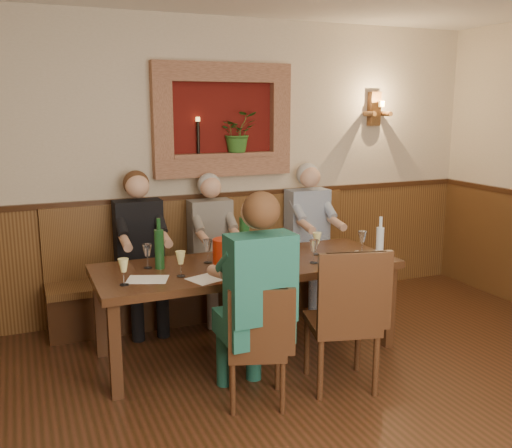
{
  "coord_description": "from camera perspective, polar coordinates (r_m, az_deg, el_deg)",
  "views": [
    {
      "loc": [
        -1.64,
        -2.23,
        1.98
      ],
      "look_at": [
        0.1,
        1.9,
        1.05
      ],
      "focal_mm": 40.0,
      "sensor_mm": 36.0,
      "label": 1
    }
  ],
  "objects": [
    {
      "name": "wine_bottle_green_a",
      "position": [
        4.57,
        -1.16,
        -1.44
      ],
      "size": [
        0.1,
        0.1,
        0.45
      ],
      "rotation": [
        0.0,
        0.0,
        0.18
      ],
      "color": "#19471E",
      "rests_on": "dining_table"
    },
    {
      "name": "bench",
      "position": [
        5.54,
        -4.56,
        -5.68
      ],
      "size": [
        3.0,
        0.45,
        1.11
      ],
      "color": "#381E0F",
      "rests_on": "ground"
    },
    {
      "name": "spittoon_bucket",
      "position": [
        4.4,
        -3.04,
        -2.97
      ],
      "size": [
        0.22,
        0.22,
        0.23
      ],
      "primitive_type": "cylinder",
      "rotation": [
        0.0,
        0.0,
        0.07
      ],
      "color": "red",
      "rests_on": "dining_table"
    },
    {
      "name": "wainscoting",
      "position": [
        3.1,
        12.44,
        -15.28
      ],
      "size": [
        6.02,
        6.02,
        1.15
      ],
      "color": "#4C2D15",
      "rests_on": "ground"
    },
    {
      "name": "tasting_sheet_b",
      "position": [
        4.56,
        0.78,
        -3.92
      ],
      "size": [
        0.33,
        0.29,
        0.0
      ],
      "primitive_type": "cube",
      "rotation": [
        0.0,
        0.0,
        -0.39
      ],
      "color": "white",
      "rests_on": "dining_table"
    },
    {
      "name": "tasting_sheet_d",
      "position": [
        4.18,
        -4.61,
        -5.4
      ],
      "size": [
        0.36,
        0.31,
        0.0
      ],
      "primitive_type": "cube",
      "rotation": [
        0.0,
        0.0,
        0.34
      ],
      "color": "white",
      "rests_on": "dining_table"
    },
    {
      "name": "wine_glass_7",
      "position": [
        4.82,
        6.11,
        -1.97
      ],
      "size": [
        0.08,
        0.08,
        0.19
      ],
      "primitive_type": null,
      "color": "#FFF898",
      "rests_on": "dining_table"
    },
    {
      "name": "wall_sconce",
      "position": [
        6.26,
        11.84,
        11.13
      ],
      "size": [
        0.25,
        0.2,
        0.35
      ],
      "color": "#4C2D15",
      "rests_on": "ground"
    },
    {
      "name": "tasting_sheet_a",
      "position": [
        4.21,
        -10.81,
        -5.46
      ],
      "size": [
        0.34,
        0.3,
        0.0
      ],
      "primitive_type": "cube",
      "rotation": [
        0.0,
        0.0,
        -0.38
      ],
      "color": "white",
      "rests_on": "dining_table"
    },
    {
      "name": "chair_near_left",
      "position": [
        3.95,
        0.02,
        -14.29
      ],
      "size": [
        0.48,
        0.48,
        0.86
      ],
      "rotation": [
        0.0,
        0.0,
        -0.33
      ],
      "color": "#371B10",
      "rests_on": "ground"
    },
    {
      "name": "chair_near_right",
      "position": [
        4.19,
        8.53,
        -12.01
      ],
      "size": [
        0.56,
        0.56,
        1.04
      ],
      "rotation": [
        0.0,
        0.0,
        -0.25
      ],
      "color": "#371B10",
      "rests_on": "ground"
    },
    {
      "name": "person_chair_front",
      "position": [
        3.84,
        -0.12,
        -9.24
      ],
      "size": [
        0.44,
        0.54,
        1.46
      ],
      "color": "#194B58",
      "rests_on": "ground"
    },
    {
      "name": "wine_glass_5",
      "position": [
        4.09,
        -13.09,
        -4.69
      ],
      "size": [
        0.08,
        0.08,
        0.19
      ],
      "primitive_type": null,
      "color": "#FFF898",
      "rests_on": "dining_table"
    },
    {
      "name": "person_bench_right",
      "position": [
        5.77,
        5.52,
        -2.28
      ],
      "size": [
        0.42,
        0.52,
        1.43
      ],
      "color": "navy",
      "rests_on": "ground"
    },
    {
      "name": "person_bench_mid",
      "position": [
        5.38,
        -4.26,
        -3.58
      ],
      "size": [
        0.4,
        0.49,
        1.37
      ],
      "color": "#5D5655",
      "rests_on": "ground"
    },
    {
      "name": "water_bottle",
      "position": [
        4.78,
        12.28,
        -1.74
      ],
      "size": [
        0.08,
        0.08,
        0.35
      ],
      "rotation": [
        0.0,
        0.0,
        0.28
      ],
      "color": "silver",
      "rests_on": "dining_table"
    },
    {
      "name": "wine_bottle_green_b",
      "position": [
        4.43,
        -9.65,
        -2.38
      ],
      "size": [
        0.09,
        0.09,
        0.4
      ],
      "rotation": [
        0.0,
        0.0,
        -0.21
      ],
      "color": "#19471E",
      "rests_on": "dining_table"
    },
    {
      "name": "wine_glass_6",
      "position": [
        4.93,
        10.57,
        -1.79
      ],
      "size": [
        0.08,
        0.08,
        0.19
      ],
      "primitive_type": null,
      "color": "white",
      "rests_on": "dining_table"
    },
    {
      "name": "wine_glass_1",
      "position": [
        4.19,
        -1.34,
        -4.0
      ],
      "size": [
        0.08,
        0.08,
        0.19
      ],
      "primitive_type": null,
      "color": "#FFF898",
      "rests_on": "dining_table"
    },
    {
      "name": "wine_glass_0",
      "position": [
        4.56,
        5.8,
        -2.76
      ],
      "size": [
        0.08,
        0.08,
        0.19
      ],
      "primitive_type": null,
      "color": "white",
      "rests_on": "dining_table"
    },
    {
      "name": "tasting_sheet_c",
      "position": [
        4.87,
        9.59,
        -3.08
      ],
      "size": [
        0.28,
        0.21,
        0.0
      ],
      "primitive_type": "cube",
      "rotation": [
        0.0,
        0.0,
        0.08
      ],
      "color": "white",
      "rests_on": "dining_table"
    },
    {
      "name": "wine_glass_3",
      "position": [
        4.56,
        -4.86,
        -2.72
      ],
      "size": [
        0.08,
        0.08,
        0.19
      ],
      "primitive_type": null,
      "color": "white",
      "rests_on": "dining_table"
    },
    {
      "name": "person_bench_left",
      "position": [
        5.2,
        -11.35,
        -4.02
      ],
      "size": [
        0.42,
        0.51,
        1.42
      ],
      "color": "black",
      "rests_on": "ground"
    },
    {
      "name": "room_shell",
      "position": [
        2.77,
        13.64,
        9.5
      ],
      "size": [
        6.04,
        6.04,
        2.82
      ],
      "color": "#C5B395",
      "rests_on": "ground"
    },
    {
      "name": "wine_glass_8",
      "position": [
        4.47,
        -10.8,
        -3.19
      ],
      "size": [
        0.08,
        0.08,
        0.19
      ],
      "primitive_type": null,
      "color": "white",
      "rests_on": "dining_table"
    },
    {
      "name": "dining_table",
      "position": [
        4.59,
        -0.91,
        -4.8
      ],
      "size": [
        2.4,
        0.9,
        0.75
      ],
      "color": "#371B10",
      "rests_on": "ground"
    },
    {
      "name": "wine_glass_2",
      "position": [
        4.74,
        1.51,
        -2.14
      ],
      "size": [
        0.08,
        0.08,
        0.19
      ],
      "primitive_type": null,
      "color": "#FFF898",
      "rests_on": "dining_table"
    },
    {
      "name": "wall_niche",
      "position": [
        5.51,
        -2.9,
        9.89
      ],
      "size": [
        1.36,
        0.3,
        1.06
      ],
      "color": "#540F0C",
      "rests_on": "ground"
    },
    {
      "name": "wine_glass_4",
      "position": [
        4.22,
        -7.53,
        -3.98
      ],
      "size": [
        0.08,
        0.08,
        0.19
      ],
      "primitive_type": null,
      "color": "#FFF898",
      "rests_on": "dining_table"
    }
  ]
}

